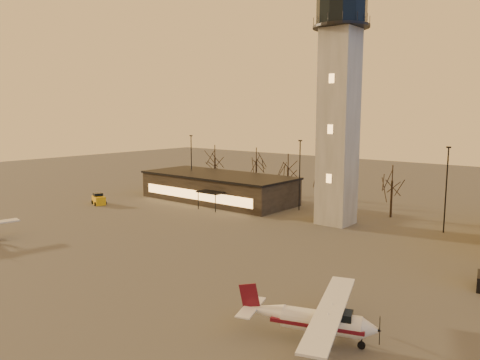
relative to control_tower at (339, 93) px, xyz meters
The scene contains 7 objects.
ground 34.15m from the control_tower, 90.00° to the right, with size 220.00×220.00×0.00m, color #45423F.
control_tower is the anchor object (origin of this frame).
terminal 26.24m from the control_tower, behind, with size 25.40×12.20×4.30m.
light_poles 10.97m from the control_tower, 63.48° to the left, with size 58.50×12.25×10.14m.
tree_row 19.48m from the control_tower, 146.24° to the left, with size 37.20×9.20×8.80m.
cessna_front 35.33m from the control_tower, 63.15° to the right, with size 9.39×11.49×3.22m.
service_cart 39.35m from the control_tower, 160.62° to the right, with size 3.09×2.46×1.74m.
Camera 1 is at (27.67, -22.47, 14.00)m, focal length 35.00 mm.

